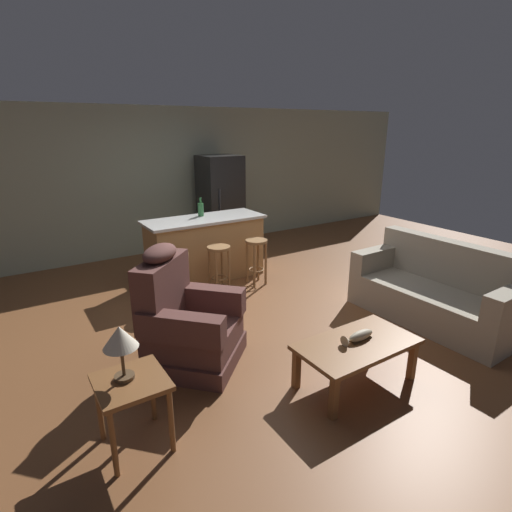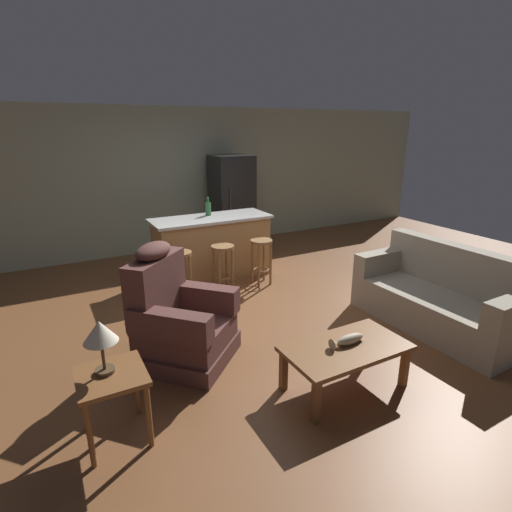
{
  "view_description": "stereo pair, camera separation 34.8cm",
  "coord_description": "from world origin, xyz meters",
  "px_view_note": "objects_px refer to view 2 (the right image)",
  "views": [
    {
      "loc": [
        -2.52,
        -3.97,
        2.24
      ],
      "look_at": [
        -0.02,
        -0.1,
        0.75
      ],
      "focal_mm": 28.0,
      "sensor_mm": 36.0,
      "label": 1
    },
    {
      "loc": [
        -2.22,
        -4.15,
        2.24
      ],
      "look_at": [
        -0.02,
        -0.1,
        0.75
      ],
      "focal_mm": 28.0,
      "sensor_mm": 36.0,
      "label": 2
    }
  ],
  "objects_px": {
    "bar_stool_left": "(180,267)",
    "end_table": "(112,385)",
    "bar_stool_right": "(261,253)",
    "couch": "(440,299)",
    "fish_figurine": "(347,340)",
    "table_lamp": "(100,334)",
    "kitchen_island": "(212,247)",
    "bottle_tall_green": "(208,208)",
    "coffee_table": "(346,352)",
    "refrigerator": "(232,204)",
    "recliner_near_lamp": "(178,320)",
    "bar_stool_middle": "(223,260)"
  },
  "relations": [
    {
      "from": "bar_stool_left",
      "to": "table_lamp",
      "type": "bearing_deg",
      "value": -120.35
    },
    {
      "from": "kitchen_island",
      "to": "bottle_tall_green",
      "type": "distance_m",
      "value": 0.6
    },
    {
      "from": "fish_figurine",
      "to": "kitchen_island",
      "type": "xyz_separation_m",
      "value": [
        0.04,
        3.16,
        0.02
      ]
    },
    {
      "from": "bar_stool_right",
      "to": "recliner_near_lamp",
      "type": "bearing_deg",
      "value": -141.19
    },
    {
      "from": "recliner_near_lamp",
      "to": "bar_stool_left",
      "type": "distance_m",
      "value": 1.46
    },
    {
      "from": "bar_stool_middle",
      "to": "bottle_tall_green",
      "type": "bearing_deg",
      "value": 81.42
    },
    {
      "from": "kitchen_island",
      "to": "recliner_near_lamp",
      "type": "bearing_deg",
      "value": -120.75
    },
    {
      "from": "refrigerator",
      "to": "fish_figurine",
      "type": "bearing_deg",
      "value": -102.27
    },
    {
      "from": "bar_stool_middle",
      "to": "refrigerator",
      "type": "xyz_separation_m",
      "value": [
        1.01,
        1.83,
        0.41
      ]
    },
    {
      "from": "fish_figurine",
      "to": "bottle_tall_green",
      "type": "height_order",
      "value": "bottle_tall_green"
    },
    {
      "from": "refrigerator",
      "to": "kitchen_island",
      "type": "bearing_deg",
      "value": -127.18
    },
    {
      "from": "end_table",
      "to": "table_lamp",
      "type": "height_order",
      "value": "table_lamp"
    },
    {
      "from": "bar_stool_left",
      "to": "end_table",
      "type": "bearing_deg",
      "value": -119.33
    },
    {
      "from": "recliner_near_lamp",
      "to": "kitchen_island",
      "type": "relative_size",
      "value": 0.67
    },
    {
      "from": "bar_stool_middle",
      "to": "refrigerator",
      "type": "height_order",
      "value": "refrigerator"
    },
    {
      "from": "fish_figurine",
      "to": "bottle_tall_green",
      "type": "relative_size",
      "value": 1.22
    },
    {
      "from": "kitchen_island",
      "to": "bottle_tall_green",
      "type": "relative_size",
      "value": 6.44
    },
    {
      "from": "bar_stool_middle",
      "to": "bottle_tall_green",
      "type": "xyz_separation_m",
      "value": [
        0.12,
        0.78,
        0.58
      ]
    },
    {
      "from": "coffee_table",
      "to": "recliner_near_lamp",
      "type": "height_order",
      "value": "recliner_near_lamp"
    },
    {
      "from": "table_lamp",
      "to": "bar_stool_right",
      "type": "xyz_separation_m",
      "value": [
        2.51,
        2.17,
        -0.4
      ]
    },
    {
      "from": "couch",
      "to": "bar_stool_middle",
      "type": "bearing_deg",
      "value": -51.09
    },
    {
      "from": "fish_figurine",
      "to": "kitchen_island",
      "type": "bearing_deg",
      "value": 89.32
    },
    {
      "from": "coffee_table",
      "to": "end_table",
      "type": "bearing_deg",
      "value": 170.09
    },
    {
      "from": "coffee_table",
      "to": "refrigerator",
      "type": "height_order",
      "value": "refrigerator"
    },
    {
      "from": "fish_figurine",
      "to": "recliner_near_lamp",
      "type": "relative_size",
      "value": 0.28
    },
    {
      "from": "table_lamp",
      "to": "bar_stool_right",
      "type": "relative_size",
      "value": 0.6
    },
    {
      "from": "couch",
      "to": "refrigerator",
      "type": "xyz_separation_m",
      "value": [
        -0.79,
        3.98,
        0.54
      ]
    },
    {
      "from": "kitchen_island",
      "to": "bar_stool_left",
      "type": "height_order",
      "value": "kitchen_island"
    },
    {
      "from": "fish_figurine",
      "to": "table_lamp",
      "type": "relative_size",
      "value": 0.83
    },
    {
      "from": "table_lamp",
      "to": "bar_stool_middle",
      "type": "bearing_deg",
      "value": 48.97
    },
    {
      "from": "bar_stool_left",
      "to": "bar_stool_right",
      "type": "height_order",
      "value": "same"
    },
    {
      "from": "couch",
      "to": "table_lamp",
      "type": "bearing_deg",
      "value": -0.72
    },
    {
      "from": "bottle_tall_green",
      "to": "end_table",
      "type": "bearing_deg",
      "value": -123.48
    },
    {
      "from": "coffee_table",
      "to": "bottle_tall_green",
      "type": "bearing_deg",
      "value": 88.71
    },
    {
      "from": "coffee_table",
      "to": "kitchen_island",
      "type": "height_order",
      "value": "kitchen_island"
    },
    {
      "from": "fish_figurine",
      "to": "bar_stool_left",
      "type": "xyz_separation_m",
      "value": [
        -0.68,
        2.53,
        0.01
      ]
    },
    {
      "from": "coffee_table",
      "to": "bar_stool_middle",
      "type": "bearing_deg",
      "value": 90.96
    },
    {
      "from": "end_table",
      "to": "bar_stool_left",
      "type": "relative_size",
      "value": 0.82
    },
    {
      "from": "fish_figurine",
      "to": "table_lamp",
      "type": "distance_m",
      "value": 2.03
    },
    {
      "from": "bar_stool_left",
      "to": "bar_stool_right",
      "type": "xyz_separation_m",
      "value": [
        1.24,
        0.0,
        0.0
      ]
    },
    {
      "from": "recliner_near_lamp",
      "to": "bar_stool_left",
      "type": "height_order",
      "value": "recliner_near_lamp"
    },
    {
      "from": "bar_stool_middle",
      "to": "bottle_tall_green",
      "type": "distance_m",
      "value": 0.98
    },
    {
      "from": "bar_stool_right",
      "to": "coffee_table",
      "type": "bearing_deg",
      "value": -102.75
    },
    {
      "from": "refrigerator",
      "to": "bottle_tall_green",
      "type": "relative_size",
      "value": 6.3
    },
    {
      "from": "recliner_near_lamp",
      "to": "bar_stool_middle",
      "type": "height_order",
      "value": "recliner_near_lamp"
    },
    {
      "from": "couch",
      "to": "bar_stool_left",
      "type": "xyz_separation_m",
      "value": [
        -2.42,
        2.15,
        0.13
      ]
    },
    {
      "from": "coffee_table",
      "to": "kitchen_island",
      "type": "relative_size",
      "value": 0.61
    },
    {
      "from": "fish_figurine",
      "to": "bar_stool_right",
      "type": "relative_size",
      "value": 0.5
    },
    {
      "from": "table_lamp",
      "to": "kitchen_island",
      "type": "height_order",
      "value": "table_lamp"
    },
    {
      "from": "bar_stool_right",
      "to": "bar_stool_left",
      "type": "bearing_deg",
      "value": 180.0
    }
  ]
}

